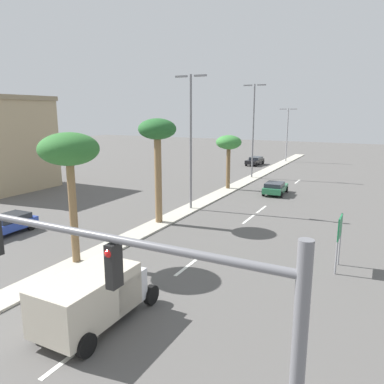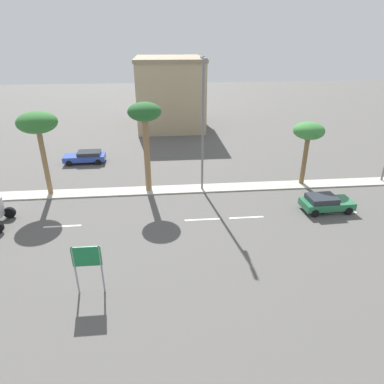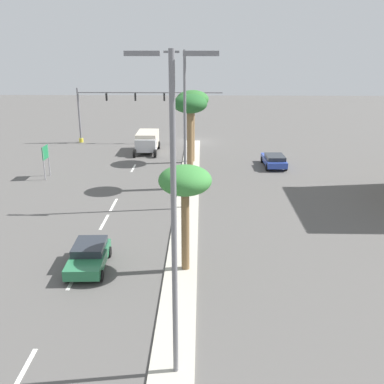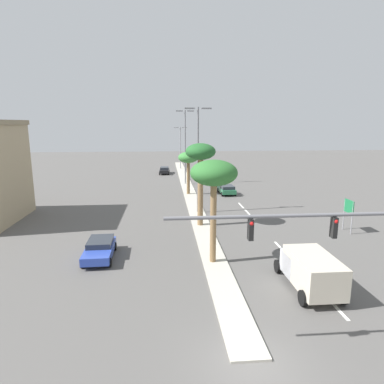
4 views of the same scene
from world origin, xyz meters
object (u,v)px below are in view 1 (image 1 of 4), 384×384
object	(u,v)px
box_truck	(95,295)
sedan_green_rear	(275,188)
directional_road_sign	(340,232)
sedan_blue_leading	(5,224)
palm_tree_near	(157,136)
palm_tree_rear	(69,153)
traffic_signal_gantry	(60,301)
street_lamp_far	(253,125)
street_lamp_inboard	(191,133)
sedan_black_outboard	(255,161)
street_lamp_mid	(287,130)
palm_tree_outboard	(229,144)

from	to	relation	value
box_truck	sedan_green_rear	bearing A→B (deg)	89.87
directional_road_sign	sedan_blue_leading	size ratio (longest dim) A/B	0.67
palm_tree_near	sedan_green_rear	world-z (taller)	palm_tree_near
palm_tree_near	palm_tree_rear	bearing A→B (deg)	-90.20
traffic_signal_gantry	street_lamp_far	bearing A→B (deg)	102.59
street_lamp_inboard	sedan_blue_leading	xyz separation A→B (m)	(-8.66, -12.29, -6.06)
street_lamp_inboard	sedan_blue_leading	bearing A→B (deg)	-125.18
street_lamp_inboard	sedan_blue_leading	distance (m)	16.21
palm_tree_rear	sedan_black_outboard	distance (m)	44.67
traffic_signal_gantry	street_lamp_inboard	size ratio (longest dim) A/B	1.57
street_lamp_mid	sedan_black_outboard	distance (m)	8.79
street_lamp_far	street_lamp_inboard	bearing A→B (deg)	-89.10
palm_tree_near	street_lamp_mid	size ratio (longest dim) A/B	0.88
palm_tree_near	street_lamp_far	bearing A→B (deg)	90.09
street_lamp_inboard	palm_tree_outboard	bearing A→B (deg)	92.12
palm_tree_outboard	palm_tree_near	bearing A→B (deg)	-89.54
street_lamp_mid	traffic_signal_gantry	bearing A→B (deg)	-81.31
sedan_black_outboard	sedan_blue_leading	bearing A→B (deg)	-96.59
palm_tree_outboard	sedan_green_rear	xyz separation A→B (m)	(5.49, -0.22, -4.39)
directional_road_sign	palm_tree_near	size ratio (longest dim) A/B	0.38
directional_road_sign	sedan_black_outboard	world-z (taller)	directional_road_sign
street_lamp_far	palm_tree_outboard	bearing A→B (deg)	-90.56
directional_road_sign	palm_tree_near	bearing A→B (deg)	167.80
sedan_green_rear	box_truck	bearing A→B (deg)	-90.13
directional_road_sign	sedan_blue_leading	distance (m)	22.44
sedan_green_rear	sedan_blue_leading	xyz separation A→B (m)	(-13.79, -21.91, -0.00)
street_lamp_far	sedan_blue_leading	size ratio (longest dim) A/B	2.60
traffic_signal_gantry	palm_tree_near	distance (m)	20.93
palm_tree_near	street_lamp_mid	xyz separation A→B (m)	(0.05, 41.69, -1.36)
box_truck	palm_tree_outboard	bearing A→B (deg)	100.91
box_truck	palm_tree_rear	bearing A→B (deg)	140.56
street_lamp_far	street_lamp_mid	bearing A→B (deg)	89.72
palm_tree_rear	street_lamp_far	size ratio (longest dim) A/B	0.62
traffic_signal_gantry	sedan_blue_leading	bearing A→B (deg)	147.40
street_lamp_inboard	box_truck	xyz separation A→B (m)	(5.06, -18.30, -5.49)
palm_tree_outboard	box_truck	bearing A→B (deg)	-79.09
traffic_signal_gantry	palm_tree_rear	world-z (taller)	palm_tree_rear
sedan_black_outboard	palm_tree_near	bearing A→B (deg)	-84.33
palm_tree_outboard	box_truck	xyz separation A→B (m)	(5.43, -28.14, -3.83)
street_lamp_mid	sedan_black_outboard	xyz separation A→B (m)	(-3.55, -6.47, -4.78)
traffic_signal_gantry	directional_road_sign	bearing A→B (deg)	74.79
directional_road_sign	box_truck	size ratio (longest dim) A/B	0.56
palm_tree_rear	palm_tree_near	size ratio (longest dim) A/B	0.92
palm_tree_outboard	sedan_black_outboard	xyz separation A→B (m)	(-3.38, 20.41, -4.40)
sedan_black_outboard	box_truck	xyz separation A→B (m)	(8.81, -48.55, 0.58)
street_lamp_inboard	palm_tree_rear	bearing A→B (deg)	-91.14
sedan_green_rear	palm_tree_outboard	bearing A→B (deg)	177.74
street_lamp_far	sedan_blue_leading	world-z (taller)	street_lamp_far
street_lamp_mid	sedan_green_rear	bearing A→B (deg)	-78.89
traffic_signal_gantry	sedan_black_outboard	bearing A→B (deg)	103.35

